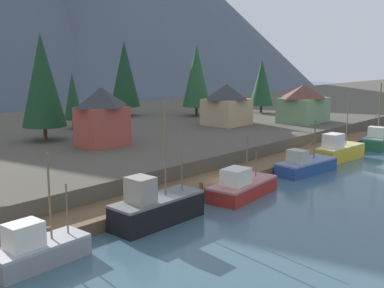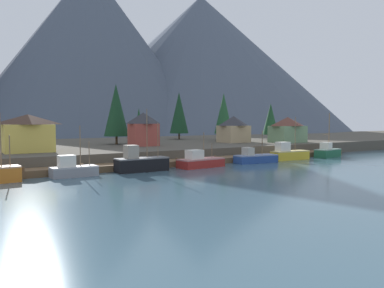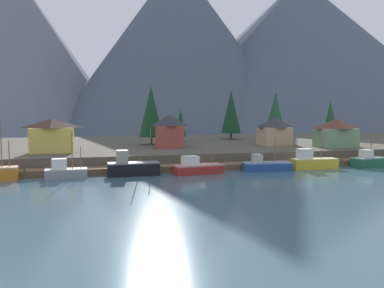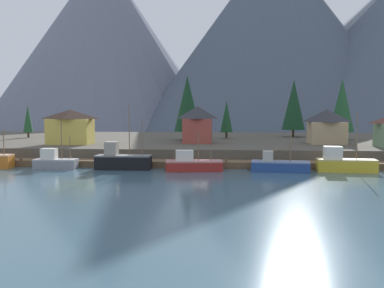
{
  "view_description": "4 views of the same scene",
  "coord_description": "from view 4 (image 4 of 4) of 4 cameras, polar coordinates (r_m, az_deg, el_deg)",
  "views": [
    {
      "loc": [
        -36.36,
        -28.06,
        13.1
      ],
      "look_at": [
        -1.26,
        3.86,
        4.43
      ],
      "focal_mm": 44.56,
      "sensor_mm": 36.0,
      "label": 1
    },
    {
      "loc": [
        -36.48,
        -55.35,
        7.86
      ],
      "look_at": [
        0.96,
        3.14,
        3.6
      ],
      "focal_mm": 35.82,
      "sensor_mm": 36.0,
      "label": 2
    },
    {
      "loc": [
        -17.82,
        -66.89,
        10.56
      ],
      "look_at": [
        -0.68,
        1.91,
        4.6
      ],
      "focal_mm": 38.04,
      "sensor_mm": 36.0,
      "label": 3
    },
    {
      "loc": [
        4.05,
        -65.07,
        8.8
      ],
      "look_at": [
        -1.23,
        1.28,
        3.64
      ],
      "focal_mm": 40.74,
      "sensor_mm": 36.0,
      "label": 4
    }
  ],
  "objects": [
    {
      "name": "ground_plane",
      "position": [
        85.67,
        1.82,
        -1.8
      ],
      "size": [
        400.0,
        400.0,
        1.0
      ],
      "primitive_type": "cube",
      "color": "#3D5B6B"
    },
    {
      "name": "dock",
      "position": [
        67.69,
        1.09,
        -2.61
      ],
      "size": [
        80.0,
        4.0,
        1.6
      ],
      "color": "brown",
      "rests_on": "ground_plane"
    },
    {
      "name": "shoreline_bank",
      "position": [
        97.44,
        2.16,
        -0.01
      ],
      "size": [
        400.0,
        56.0,
        2.5
      ],
      "primitive_type": "cube",
      "color": "#4C473D",
      "rests_on": "ground_plane"
    },
    {
      "name": "mountain_west_peak",
      "position": [
        228.71,
        -11.51,
        13.01
      ],
      "size": [
        116.72,
        116.72,
        86.48
      ],
      "primitive_type": "cone",
      "color": "slate",
      "rests_on": "ground_plane"
    },
    {
      "name": "mountain_central_peak",
      "position": [
        202.63,
        10.68,
        13.83
      ],
      "size": [
        122.56,
        122.56,
        84.25
      ],
      "primitive_type": "cone",
      "color": "#475160",
      "rests_on": "ground_plane"
    },
    {
      "name": "fishing_boat_grey",
      "position": [
        69.07,
        -17.54,
        -2.22
      ],
      "size": [
        6.4,
        2.77,
        7.14
      ],
      "rotation": [
        0.0,
        0.0,
        0.04
      ],
      "color": "gray",
      "rests_on": "ground_plane"
    },
    {
      "name": "fishing_boat_black",
      "position": [
        65.8,
        -9.14,
        -2.13
      ],
      "size": [
        8.2,
        2.85,
        9.66
      ],
      "rotation": [
        0.0,
        0.0,
        0.01
      ],
      "color": "black",
      "rests_on": "ground_plane"
    },
    {
      "name": "fishing_boat_red",
      "position": [
        63.53,
        0.06,
        -2.61
      ],
      "size": [
        8.48,
        4.03,
        5.89
      ],
      "rotation": [
        0.0,
        0.0,
        0.11
      ],
      "color": "maroon",
      "rests_on": "ground_plane"
    },
    {
      "name": "fishing_boat_blue",
      "position": [
        64.03,
        11.31,
        -2.72
      ],
      "size": [
        8.44,
        3.69,
        5.97
      ],
      "rotation": [
        0.0,
        0.0,
        -0.1
      ],
      "color": "navy",
      "rests_on": "ground_plane"
    },
    {
      "name": "fishing_boat_yellow",
      "position": [
        66.03,
        19.26,
        -2.38
      ],
      "size": [
        8.34,
        3.09,
        8.61
      ],
      "rotation": [
        0.0,
        0.0,
        -0.07
      ],
      "color": "gold",
      "rests_on": "ground_plane"
    },
    {
      "name": "house_tan",
      "position": [
        85.54,
        17.24,
        2.24
      ],
      "size": [
        6.72,
        5.99,
        6.47
      ],
      "color": "tan",
      "rests_on": "shoreline_bank"
    },
    {
      "name": "house_yellow",
      "position": [
        84.15,
        -15.66,
        2.21
      ],
      "size": [
        8.21,
        5.22,
        6.41
      ],
      "color": "gold",
      "rests_on": "shoreline_bank"
    },
    {
      "name": "house_red",
      "position": [
        83.55,
        0.71,
        2.6
      ],
      "size": [
        5.74,
        4.52,
        7.08
      ],
      "color": "#9E4238",
      "rests_on": "shoreline_bank"
    },
    {
      "name": "conifer_near_left",
      "position": [
        92.17,
        -0.62,
        5.32
      ],
      "size": [
        5.57,
        5.57,
        13.6
      ],
      "color": "#4C3823",
      "rests_on": "shoreline_bank"
    },
    {
      "name": "conifer_near_right",
      "position": [
        107.34,
        -20.69,
        3.08
      ],
      "size": [
        2.26,
        2.26,
        7.45
      ],
      "color": "#4C3823",
      "rests_on": "shoreline_bank"
    },
    {
      "name": "conifer_mid_left",
      "position": [
        97.65,
        4.54,
        3.59
      ],
      "size": [
        2.78,
        2.78,
        8.42
      ],
      "color": "#4C3823",
      "rests_on": "shoreline_bank"
    },
    {
      "name": "conifer_mid_right",
      "position": [
        97.9,
        19.04,
        4.81
      ],
      "size": [
        5.13,
        5.13,
        12.99
      ],
      "color": "#4C3823",
      "rests_on": "shoreline_bank"
    },
    {
      "name": "conifer_back_right",
      "position": [
        105.73,
        13.17,
        5.03
      ],
      "size": [
        5.43,
        5.43,
        13.52
      ],
      "color": "#4C3823",
      "rests_on": "shoreline_bank"
    }
  ]
}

